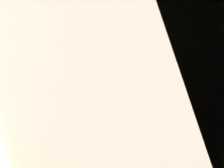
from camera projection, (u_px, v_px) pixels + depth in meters
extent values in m
plane|color=brown|center=(109.00, 163.00, 2.62)|extent=(6.00, 6.00, 0.00)
cube|color=silver|center=(84.00, 25.00, 2.19)|extent=(6.00, 0.05, 2.60)
cube|color=silver|center=(113.00, 20.00, 2.29)|extent=(0.90, 0.01, 0.80)
cube|color=#381E14|center=(108.00, 104.00, 2.22)|extent=(1.36, 0.69, 0.03)
cube|color=#381E14|center=(38.00, 167.00, 2.12)|extent=(0.02, 0.63, 0.72)
cube|color=#381E14|center=(164.00, 112.00, 2.72)|extent=(0.02, 0.63, 0.72)
cube|color=#321B12|center=(150.00, 121.00, 2.60)|extent=(0.41, 0.59, 0.69)
cube|color=#8C338C|center=(103.00, 91.00, 2.32)|extent=(0.23, 0.17, 0.04)
cube|color=#8C338C|center=(103.00, 87.00, 2.30)|extent=(0.22, 0.19, 0.02)
cube|color=#8C338C|center=(102.00, 84.00, 2.30)|extent=(0.25, 0.16, 0.04)
cube|color=teal|center=(105.00, 80.00, 2.28)|extent=(0.20, 0.18, 0.04)
cube|color=teal|center=(103.00, 77.00, 2.25)|extent=(0.23, 0.13, 0.04)
cube|color=yellow|center=(103.00, 73.00, 2.22)|extent=(0.21, 0.14, 0.04)
cube|color=#8C338C|center=(103.00, 69.00, 2.22)|extent=(0.20, 0.19, 0.02)
cube|color=#338C4C|center=(98.00, 112.00, 2.08)|extent=(0.22, 0.15, 0.03)
cube|color=beige|center=(97.00, 109.00, 2.06)|extent=(0.23, 0.18, 0.03)
cube|color=#338C4C|center=(96.00, 107.00, 2.05)|extent=(0.18, 0.17, 0.02)
cube|color=teal|center=(95.00, 104.00, 2.03)|extent=(0.21, 0.16, 0.04)
cube|color=#2672B2|center=(95.00, 100.00, 2.02)|extent=(0.22, 0.14, 0.03)
cube|color=white|center=(149.00, 83.00, 2.43)|extent=(0.22, 0.21, 0.02)
cube|color=beige|center=(150.00, 81.00, 2.42)|extent=(0.18, 0.14, 0.03)
cube|color=black|center=(150.00, 78.00, 2.39)|extent=(0.21, 0.14, 0.03)
cube|color=#B22D33|center=(150.00, 75.00, 2.38)|extent=(0.19, 0.19, 0.03)
cube|color=white|center=(151.00, 72.00, 2.37)|extent=(0.17, 0.15, 0.03)
cube|color=orange|center=(150.00, 69.00, 2.34)|extent=(0.18, 0.16, 0.04)
cube|color=#B7BABF|center=(103.00, 68.00, 2.20)|extent=(0.30, 0.23, 0.01)
cube|color=#B7BABF|center=(95.00, 49.00, 2.24)|extent=(0.30, 0.06, 0.23)
cube|color=#59A5E5|center=(95.00, 49.00, 2.23)|extent=(0.27, 0.05, 0.20)
cube|color=black|center=(95.00, 97.00, 2.01)|extent=(0.43, 0.17, 0.02)
ellipsoid|color=#A5A8AD|center=(142.00, 94.00, 2.28)|extent=(0.06, 0.10, 0.04)
cylinder|color=white|center=(50.00, 117.00, 1.98)|extent=(0.09, 0.09, 0.09)
torus|color=white|center=(57.00, 114.00, 2.00)|extent=(0.05, 0.01, 0.05)
cylinder|color=black|center=(164.00, 87.00, 2.26)|extent=(0.07, 0.07, 0.17)
cube|color=black|center=(134.00, 115.00, 2.06)|extent=(0.07, 0.14, 0.01)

